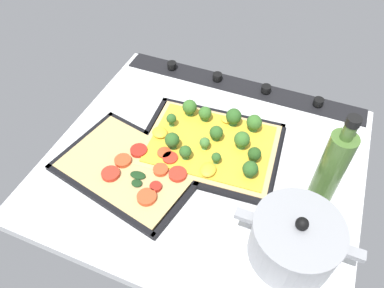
{
  "coord_description": "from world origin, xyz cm",
  "views": [
    {
      "loc": [
        -18.05,
        52.61,
        68.4
      ],
      "look_at": [
        3.38,
        0.01,
        4.3
      ],
      "focal_mm": 33.81,
      "sensor_mm": 36.0,
      "label": 1
    }
  ],
  "objects": [
    {
      "name": "broccoli_pizza",
      "position": [
        -0.07,
        -4.64,
        2.28
      ],
      "size": [
        33.38,
        25.65,
        6.15
      ],
      "color": "tan",
      "rests_on": "baking_tray_front"
    },
    {
      "name": "cooking_pot",
      "position": [
        -24.1,
        15.94,
        5.18
      ],
      "size": [
        23.97,
        17.1,
        12.63
      ],
      "color": "gray",
      "rests_on": "ground_plane"
    },
    {
      "name": "veggie_pizza_back",
      "position": [
        14.65,
        9.46,
        1.14
      ],
      "size": [
        33.57,
        26.01,
        1.9
      ],
      "color": "tan",
      "rests_on": "baking_tray_back"
    },
    {
      "name": "baking_tray_back",
      "position": [
        15.66,
        9.52,
        0.38
      ],
      "size": [
        36.42,
        28.86,
        1.3
      ],
      "color": "black",
      "rests_on": "ground_plane"
    },
    {
      "name": "baking_tray_front",
      "position": [
        0.42,
        -3.98,
        0.37
      ],
      "size": [
        35.95,
        28.22,
        1.3
      ],
      "color": "black",
      "rests_on": "ground_plane"
    },
    {
      "name": "oil_bottle",
      "position": [
        -27.4,
        0.14,
        10.23
      ],
      "size": [
        5.37,
        5.37,
        24.23
      ],
      "color": "#476B2D",
      "rests_on": "ground_plane"
    },
    {
      "name": "stove_control_panel",
      "position": [
        -0.0,
        -29.69,
        0.56
      ],
      "size": [
        70.95,
        7.0,
        2.6
      ],
      "color": "black",
      "rests_on": "ground_plane"
    },
    {
      "name": "ground_plane",
      "position": [
        0.0,
        0.0,
        -1.5
      ],
      "size": [
        73.91,
        66.38,
        3.0
      ],
      "primitive_type": "cube",
      "color": "silver"
    }
  ]
}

